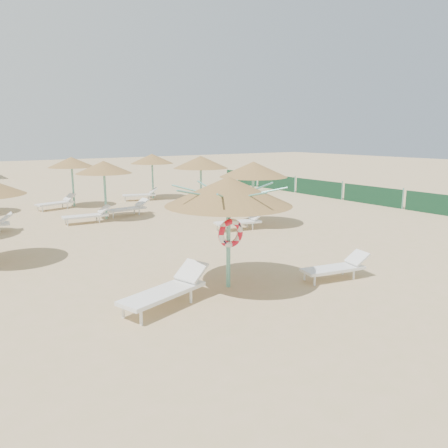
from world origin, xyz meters
TOP-DOWN VIEW (x-y plane):
  - ground at (0.00, 0.00)m, footprint 120.00×120.00m
  - main_palapa at (-0.30, -0.33)m, footprint 3.17×3.17m
  - lounger_main_a at (-2.17, -0.59)m, footprint 2.40×1.34m
  - lounger_main_b at (2.48, -1.50)m, footprint 1.97×0.95m
  - palapa_field at (0.23, 10.63)m, footprint 15.81×12.79m
  - windbreak_fence at (14.00, 9.96)m, footprint 0.08×19.84m

SIDE VIEW (x-z plane):
  - ground at x=0.00m, z-range 0.00..0.00m
  - lounger_main_b at x=2.48m, z-range -0.02..0.67m
  - lounger_main_a at x=-2.17m, z-range -0.02..0.82m
  - windbreak_fence at x=14.00m, z-range -0.05..1.05m
  - palapa_field at x=0.23m, z-range 0.95..3.67m
  - main_palapa at x=-0.30m, z-range 1.05..3.88m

